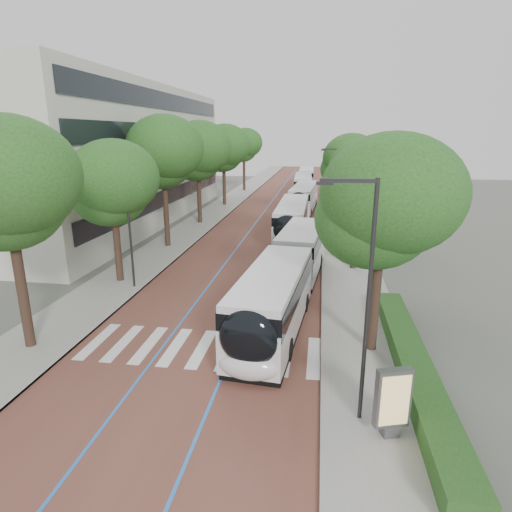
{
  "coord_description": "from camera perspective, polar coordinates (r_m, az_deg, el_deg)",
  "views": [
    {
      "loc": [
        5.2,
        -15.74,
        9.35
      ],
      "look_at": [
        1.6,
        8.07,
        2.4
      ],
      "focal_mm": 30.0,
      "sensor_mm": 36.0,
      "label": 1
    }
  ],
  "objects": [
    {
      "name": "hedge",
      "position": [
        18.47,
        20.25,
        -13.56
      ],
      "size": [
        1.2,
        14.0,
        0.8
      ],
      "primitive_type": "cube",
      "color": "#193E15",
      "rests_on": "sidewalk_right"
    },
    {
      "name": "lamp_post_left",
      "position": [
        26.81,
        -16.56,
        4.18
      ],
      "size": [
        0.14,
        0.14,
        8.0
      ],
      "primitive_type": "cylinder",
      "color": "#29292B",
      "rests_on": "sidewalk_left"
    },
    {
      "name": "ground",
      "position": [
        19.03,
        -8.65,
        -13.53
      ],
      "size": [
        160.0,
        160.0,
        0.0
      ],
      "primitive_type": "plane",
      "color": "#51544C",
      "rests_on": "ground"
    },
    {
      "name": "trees_right",
      "position": [
        37.34,
        12.65,
        10.89
      ],
      "size": [
        5.73,
        47.51,
        8.85
      ],
      "color": "black",
      "rests_on": "ground"
    },
    {
      "name": "sidewalk_right",
      "position": [
        56.56,
        10.88,
        6.36
      ],
      "size": [
        4.0,
        140.0,
        0.12
      ],
      "primitive_type": "cube",
      "color": "gray",
      "rests_on": "ground"
    },
    {
      "name": "kerb_left",
      "position": [
        57.53,
        -2.35,
        6.8
      ],
      "size": [
        0.2,
        140.0,
        0.14
      ],
      "primitive_type": "cube",
      "color": "gray",
      "rests_on": "ground"
    },
    {
      "name": "lane_line_right",
      "position": [
        56.63,
        4.87,
        6.57
      ],
      "size": [
        0.12,
        126.0,
        0.01
      ],
      "primitive_type": "cube",
      "color": "blue",
      "rests_on": "road"
    },
    {
      "name": "streetlight_near",
      "position": [
        13.6,
        14.13,
        -3.88
      ],
      "size": [
        1.82,
        0.2,
        8.0
      ],
      "color": "#29292B",
      "rests_on": "sidewalk_right"
    },
    {
      "name": "bus_queued_3",
      "position": [
        78.17,
        6.72,
        10.32
      ],
      "size": [
        2.76,
        12.44,
        3.2
      ],
      "rotation": [
        0.0,
        0.0,
        0.02
      ],
      "color": "silver",
      "rests_on": "ground"
    },
    {
      "name": "bus_queued_0",
      "position": [
        39.38,
        4.82,
        4.73
      ],
      "size": [
        2.56,
        12.4,
        3.2
      ],
      "rotation": [
        0.0,
        0.0,
        -0.0
      ],
      "color": "silver",
      "rests_on": "ground"
    },
    {
      "name": "bus_queued_1",
      "position": [
        52.83,
        6.34,
        7.6
      ],
      "size": [
        3.23,
        12.52,
        3.2
      ],
      "rotation": [
        0.0,
        0.0,
        -0.06
      ],
      "color": "silver",
      "rests_on": "ground"
    },
    {
      "name": "road",
      "position": [
        56.76,
        3.25,
        6.6
      ],
      "size": [
        11.0,
        140.0,
        0.02
      ],
      "primitive_type": "cube",
      "color": "brown",
      "rests_on": "ground"
    },
    {
      "name": "kerb_right",
      "position": [
        56.51,
        8.95,
        6.44
      ],
      "size": [
        0.2,
        140.0,
        0.14
      ],
      "primitive_type": "cube",
      "color": "gray",
      "rests_on": "ground"
    },
    {
      "name": "bus_queued_2",
      "position": [
        65.35,
        6.29,
        9.22
      ],
      "size": [
        3.0,
        12.49,
        3.2
      ],
      "rotation": [
        0.0,
        0.0,
        0.04
      ],
      "color": "silver",
      "rests_on": "ground"
    },
    {
      "name": "zebra_crossing",
      "position": [
        19.8,
        -7.23,
        -12.13
      ],
      "size": [
        10.55,
        3.6,
        0.01
      ],
      "color": "silver",
      "rests_on": "ground"
    },
    {
      "name": "streetlight_far",
      "position": [
        38.04,
        10.82,
        8.98
      ],
      "size": [
        1.82,
        0.2,
        8.0
      ],
      "color": "#29292B",
      "rests_on": "sidewalk_right"
    },
    {
      "name": "office_building",
      "position": [
        50.27,
        -21.32,
        12.36
      ],
      "size": [
        18.11,
        40.0,
        14.0
      ],
      "color": "#B9B7AB",
      "rests_on": "ground"
    },
    {
      "name": "ad_panel",
      "position": [
        14.64,
        17.74,
        -17.96
      ],
      "size": [
        1.16,
        0.62,
        2.32
      ],
      "rotation": [
        0.0,
        0.0,
        0.3
      ],
      "color": "#59595B",
      "rests_on": "sidewalk_right"
    },
    {
      "name": "lead_bus",
      "position": [
        23.9,
        4.16,
        -2.8
      ],
      "size": [
        4.17,
        18.54,
        3.2
      ],
      "rotation": [
        0.0,
        0.0,
        -0.09
      ],
      "color": "black",
      "rests_on": "ground"
    },
    {
      "name": "sidewalk_left",
      "position": [
        57.92,
        -4.21,
        6.83
      ],
      "size": [
        4.0,
        140.0,
        0.12
      ],
      "primitive_type": "cube",
      "color": "gray",
      "rests_on": "ground"
    },
    {
      "name": "trees_left",
      "position": [
        43.46,
        -8.62,
        12.98
      ],
      "size": [
        6.46,
        60.65,
        10.23
      ],
      "color": "black",
      "rests_on": "ground"
    },
    {
      "name": "lane_line_left",
      "position": [
        56.92,
        1.64,
        6.67
      ],
      "size": [
        0.12,
        126.0,
        0.01
      ],
      "primitive_type": "cube",
      "color": "blue",
      "rests_on": "road"
    }
  ]
}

